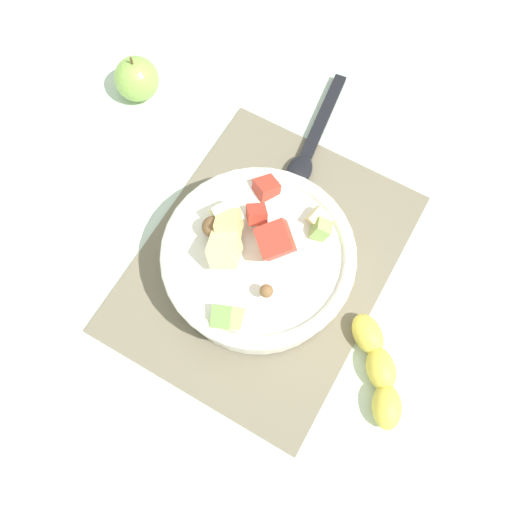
{
  "coord_description": "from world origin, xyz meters",
  "views": [
    {
      "loc": [
        -0.27,
        -0.14,
        0.75
      ],
      "look_at": [
        -0.02,
        0.0,
        0.06
      ],
      "focal_mm": 41.33,
      "sensor_mm": 36.0,
      "label": 1
    }
  ],
  "objects_px": {
    "whole_apple": "(137,79)",
    "banana_whole": "(378,369)",
    "salad_bowl": "(256,258)",
    "serving_spoon": "(309,148)"
  },
  "relations": [
    {
      "from": "salad_bowl",
      "to": "serving_spoon",
      "type": "distance_m",
      "value": 0.21
    },
    {
      "from": "whole_apple",
      "to": "banana_whole",
      "type": "bearing_deg",
      "value": -112.76
    },
    {
      "from": "salad_bowl",
      "to": "banana_whole",
      "type": "height_order",
      "value": "salad_bowl"
    },
    {
      "from": "serving_spoon",
      "to": "whole_apple",
      "type": "bearing_deg",
      "value": 97.32
    },
    {
      "from": "salad_bowl",
      "to": "banana_whole",
      "type": "relative_size",
      "value": 1.85
    },
    {
      "from": "whole_apple",
      "to": "serving_spoon",
      "type": "bearing_deg",
      "value": -82.68
    },
    {
      "from": "whole_apple",
      "to": "banana_whole",
      "type": "relative_size",
      "value": 0.59
    },
    {
      "from": "serving_spoon",
      "to": "banana_whole",
      "type": "bearing_deg",
      "value": -137.4
    },
    {
      "from": "whole_apple",
      "to": "salad_bowl",
      "type": "bearing_deg",
      "value": -119.05
    },
    {
      "from": "serving_spoon",
      "to": "banana_whole",
      "type": "xyz_separation_m",
      "value": [
        -0.25,
        -0.23,
        0.01
      ]
    }
  ]
}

